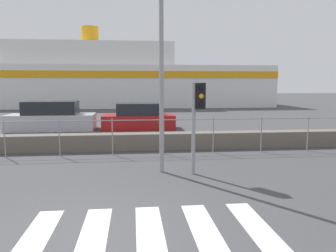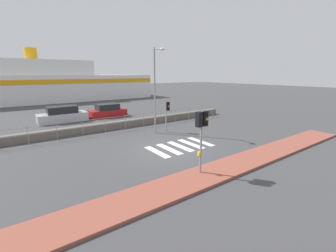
{
  "view_description": "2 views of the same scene",
  "coord_description": "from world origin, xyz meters",
  "px_view_note": "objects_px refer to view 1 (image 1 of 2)",
  "views": [
    {
      "loc": [
        0.7,
        -4.96,
        2.39
      ],
      "look_at": [
        1.45,
        2.0,
        1.5
      ],
      "focal_mm": 35.0,
      "sensor_mm": 36.0,
      "label": 1
    },
    {
      "loc": [
        -7.8,
        -10.78,
        4.62
      ],
      "look_at": [
        0.7,
        1.0,
        1.2
      ],
      "focal_mm": 24.0,
      "sensor_mm": 36.0,
      "label": 2
    }
  ],
  "objects_px": {
    "traffic_light_far": "(198,108)",
    "parked_car_silver": "(52,118)",
    "streetlamp": "(162,21)",
    "ferry_boat": "(119,80)",
    "parked_car_red": "(138,118)"
  },
  "relations": [
    {
      "from": "ferry_boat",
      "to": "parked_car_red",
      "type": "xyz_separation_m",
      "value": [
        1.75,
        -18.86,
        -2.24
      ]
    },
    {
      "from": "streetlamp",
      "to": "ferry_boat",
      "type": "relative_size",
      "value": 0.21
    },
    {
      "from": "traffic_light_far",
      "to": "parked_car_silver",
      "type": "relative_size",
      "value": 0.55
    },
    {
      "from": "streetlamp",
      "to": "parked_car_silver",
      "type": "xyz_separation_m",
      "value": [
        -5.02,
        9.15,
        -3.34
      ]
    },
    {
      "from": "traffic_light_far",
      "to": "ferry_boat",
      "type": "distance_m",
      "value": 28.27
    },
    {
      "from": "parked_car_silver",
      "to": "parked_car_red",
      "type": "relative_size",
      "value": 1.16
    },
    {
      "from": "parked_car_silver",
      "to": "parked_car_red",
      "type": "distance_m",
      "value": 4.55
    },
    {
      "from": "traffic_light_far",
      "to": "parked_car_red",
      "type": "xyz_separation_m",
      "value": [
        -1.4,
        9.22,
        -1.19
      ]
    },
    {
      "from": "ferry_boat",
      "to": "parked_car_silver",
      "type": "xyz_separation_m",
      "value": [
        -2.81,
        -18.86,
        -2.19
      ]
    },
    {
      "from": "parked_car_silver",
      "to": "parked_car_red",
      "type": "bearing_deg",
      "value": -0.0
    },
    {
      "from": "ferry_boat",
      "to": "parked_car_silver",
      "type": "distance_m",
      "value": 19.19
    },
    {
      "from": "streetlamp",
      "to": "ferry_boat",
      "type": "height_order",
      "value": "ferry_boat"
    },
    {
      "from": "streetlamp",
      "to": "parked_car_red",
      "type": "distance_m",
      "value": 9.77
    },
    {
      "from": "streetlamp",
      "to": "parked_car_silver",
      "type": "bearing_deg",
      "value": 118.77
    },
    {
      "from": "ferry_boat",
      "to": "parked_car_red",
      "type": "relative_size",
      "value": 8.08
    }
  ]
}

